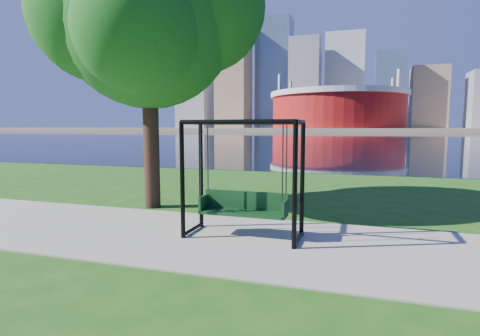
% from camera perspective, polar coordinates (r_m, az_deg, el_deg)
% --- Properties ---
extents(ground, '(900.00, 900.00, 0.00)m').
position_cam_1_polar(ground, '(8.73, -1.90, -9.88)').
color(ground, '#1E5114').
rests_on(ground, ground).
extents(path, '(120.00, 4.00, 0.03)m').
position_cam_1_polar(path, '(8.28, -3.07, -10.68)').
color(path, '#9E937F').
rests_on(path, ground).
extents(river, '(900.00, 180.00, 0.02)m').
position_cam_1_polar(river, '(109.97, 16.09, 4.70)').
color(river, black).
rests_on(river, ground).
extents(far_bank, '(900.00, 228.00, 2.00)m').
position_cam_1_polar(far_bank, '(313.93, 17.07, 5.67)').
color(far_bank, '#937F60').
rests_on(far_bank, ground).
extents(stadium, '(83.00, 83.00, 32.00)m').
position_cam_1_polar(stadium, '(243.53, 14.63, 8.78)').
color(stadium, maroon).
rests_on(stadium, far_bank).
extents(skyline, '(392.00, 66.00, 96.50)m').
position_cam_1_polar(skyline, '(329.09, 16.53, 11.78)').
color(skyline, gray).
rests_on(skyline, far_bank).
extents(swing, '(2.52, 1.10, 2.58)m').
position_cam_1_polar(swing, '(8.14, 0.53, -2.06)').
color(swing, black).
rests_on(swing, ground).
extents(park_tree, '(6.56, 5.93, 8.15)m').
position_cam_1_polar(park_tree, '(12.06, -13.92, 21.62)').
color(park_tree, black).
rests_on(park_tree, ground).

